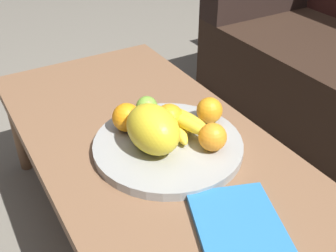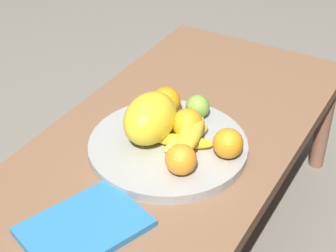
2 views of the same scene
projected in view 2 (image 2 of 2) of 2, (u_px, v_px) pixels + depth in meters
ground_plane at (167, 245)px, 1.65m from camera, size 8.00×8.00×0.00m
coffee_table at (167, 153)px, 1.45m from camera, size 1.27×0.61×0.39m
fruit_bowl at (168, 146)px, 1.38m from camera, size 0.40×0.40×0.03m
melon_large_front at (150, 118)px, 1.36m from camera, size 0.17×0.13×0.12m
orange_front at (166, 102)px, 1.46m from camera, size 0.08×0.08×0.08m
orange_left at (181, 159)px, 1.26m from camera, size 0.07×0.07×0.07m
orange_right at (188, 124)px, 1.37m from camera, size 0.08×0.08×0.08m
orange_back at (228, 143)px, 1.31m from camera, size 0.07×0.07×0.07m
apple_front at (198, 107)px, 1.45m from camera, size 0.06×0.06×0.06m
banana_bunch at (187, 138)px, 1.34m from camera, size 0.18×0.15×0.06m
magazine at (84, 227)px, 1.16m from camera, size 0.30×0.26×0.02m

